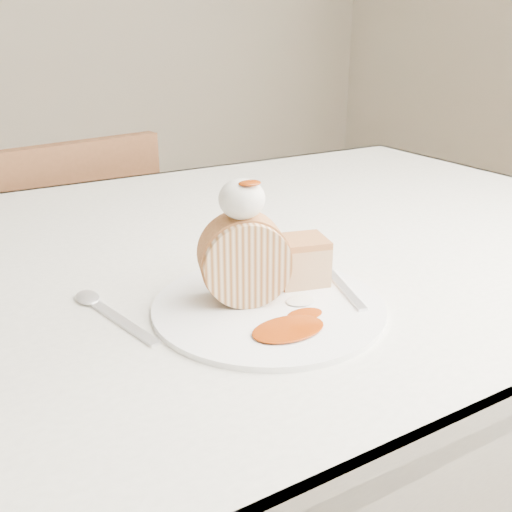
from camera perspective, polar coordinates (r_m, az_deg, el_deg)
table at (r=0.85m, az=-3.11°, el=-4.26°), size 1.40×0.90×0.75m
chair_far at (r=1.45m, az=-17.82°, el=-2.40°), size 0.45×0.45×0.82m
plate at (r=0.62m, az=1.27°, el=-5.05°), size 0.31×0.31×0.01m
roulade_slice at (r=0.61m, az=-1.13°, el=-0.37°), size 0.11×0.08×0.09m
cake_chunk at (r=0.67m, az=4.56°, el=-0.71°), size 0.07×0.06×0.05m
whipped_cream at (r=0.59m, az=-1.44°, el=5.73°), size 0.05×0.05×0.04m
caramel_drizzle at (r=0.57m, az=-0.64°, el=7.82°), size 0.02×0.02×0.01m
caramel_pool at (r=0.57m, az=3.25°, el=-7.27°), size 0.09×0.07×0.00m
fork at (r=0.66m, az=8.86°, el=-3.28°), size 0.06×0.15×0.00m
spoon at (r=0.61m, az=-13.04°, el=-6.54°), size 0.05×0.15×0.00m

